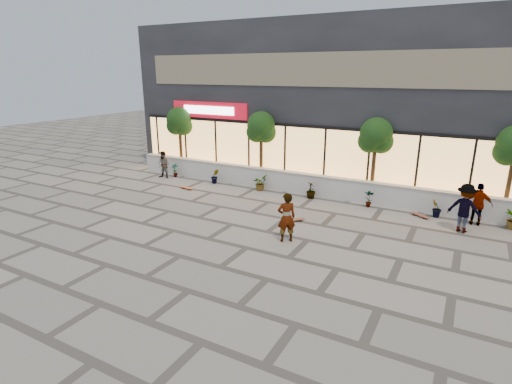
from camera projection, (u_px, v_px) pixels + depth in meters
The scene contains 19 objects.
ground at pixel (246, 248), 13.97m from camera, with size 80.00×80.00×0.00m, color gray.
planter_wall at pixel (317, 185), 19.70m from camera, with size 22.00×0.42×1.04m.
retail_building at pixel (353, 101), 23.22m from camera, with size 24.00×9.17×8.50m.
shrub_a at pixel (175, 170), 23.16m from camera, with size 0.43×0.29×0.81m, color black.
shrub_b at pixel (215, 176), 21.88m from camera, with size 0.45×0.36×0.81m, color black.
shrub_c at pixel (260, 183), 20.60m from camera, with size 0.73×0.63×0.81m, color black.
shrub_d at pixel (311, 190), 19.31m from camera, with size 0.45×0.45×0.81m, color black.
shrub_e at pixel (369, 199), 18.03m from camera, with size 0.43×0.29×0.81m, color black.
shrub_f at pixel (436, 208), 16.75m from camera, with size 0.45×0.36×0.81m, color black.
tree_west at pixel (179, 123), 23.69m from camera, with size 1.60×1.50×3.92m.
tree_midwest at pixel (261, 129), 21.17m from camera, with size 1.60×1.50×3.92m.
tree_mideast at pixel (376, 138), 18.42m from camera, with size 1.60×1.50×3.92m.
skater_center at pixel (286, 217), 14.26m from camera, with size 0.67×0.44×1.83m, color silver.
skater_left at pixel (164, 165), 22.87m from camera, with size 0.75×0.59×1.55m, color #9C8764.
skater_right_near at pixel (478, 204), 15.80m from camera, with size 1.01×0.42×1.73m, color white.
skater_right_far at pixel (465, 208), 15.12m from camera, with size 1.23×0.71×1.90m, color #A0281D.
skateboard_center at pixel (295, 220), 16.37m from camera, with size 0.70×0.74×0.10m.
skateboard_left at pixel (187, 188), 20.87m from camera, with size 0.85×0.34×0.10m.
skateboard_right_near at pixel (420, 215), 16.90m from camera, with size 0.83×0.63×0.10m.
Camera 1 is at (6.42, -11.07, 5.94)m, focal length 28.00 mm.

